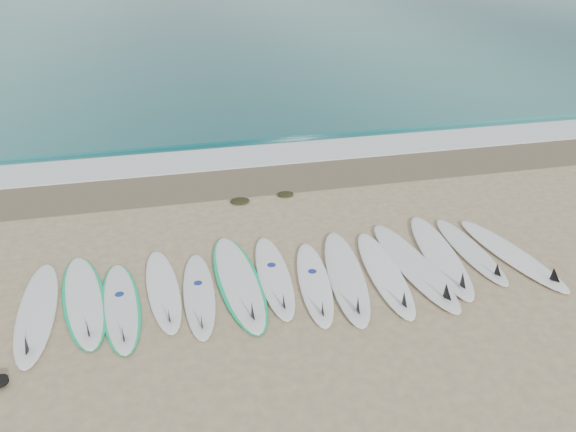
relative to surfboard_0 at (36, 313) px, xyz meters
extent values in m
plane|color=tan|center=(3.90, 0.08, -0.06)|extent=(120.00, 120.00, 0.00)
cube|color=#206667|center=(3.90, 32.58, -0.04)|extent=(120.00, 55.00, 0.03)
cube|color=brown|center=(3.90, 4.18, -0.05)|extent=(120.00, 1.80, 0.01)
cube|color=silver|center=(3.90, 5.58, -0.04)|extent=(120.00, 1.40, 0.04)
cube|color=#206667|center=(3.90, 7.08, -0.01)|extent=(120.00, 1.00, 0.10)
ellipsoid|color=white|center=(0.00, 0.08, -0.01)|extent=(0.66, 2.67, 0.09)
cone|color=black|center=(0.04, -0.89, 0.14)|extent=(0.24, 0.29, 0.28)
ellipsoid|color=white|center=(0.65, 0.24, -0.01)|extent=(0.96, 2.64, 0.08)
ellipsoid|color=#0BCA79|center=(0.65, 0.24, -0.02)|extent=(1.05, 2.68, 0.06)
cone|color=black|center=(0.80, -0.70, 0.14)|extent=(0.26, 0.31, 0.28)
ellipsoid|color=silver|center=(1.21, -0.06, -0.02)|extent=(0.70, 2.41, 0.08)
ellipsoid|color=#0BCA79|center=(1.21, -0.06, -0.02)|extent=(0.79, 2.43, 0.05)
cone|color=black|center=(1.28, -0.92, 0.12)|extent=(0.22, 0.27, 0.25)
cylinder|color=navy|center=(1.19, 0.17, 0.02)|extent=(0.15, 0.15, 0.01)
ellipsoid|color=white|center=(1.84, 0.24, -0.02)|extent=(0.68, 2.42, 0.08)
cone|color=black|center=(1.91, -0.63, 0.12)|extent=(0.22, 0.27, 0.25)
ellipsoid|color=white|center=(2.39, -0.02, -0.02)|extent=(0.56, 2.36, 0.08)
cone|color=black|center=(2.36, -0.87, 0.12)|extent=(0.21, 0.26, 0.25)
cylinder|color=navy|center=(2.39, 0.21, 0.02)|extent=(0.14, 0.14, 0.01)
ellipsoid|color=white|center=(3.04, 0.20, -0.01)|extent=(0.74, 2.87, 0.09)
ellipsoid|color=#0BCA79|center=(3.04, 0.20, -0.02)|extent=(0.84, 2.90, 0.07)
cone|color=black|center=(3.09, -0.84, 0.16)|extent=(0.26, 0.32, 0.30)
ellipsoid|color=white|center=(3.63, 0.22, -0.02)|extent=(0.62, 2.52, 0.08)
cone|color=black|center=(3.59, -0.69, 0.13)|extent=(0.22, 0.27, 0.27)
cylinder|color=navy|center=(3.64, 0.46, 0.03)|extent=(0.15, 0.15, 0.01)
ellipsoid|color=white|center=(4.23, -0.11, -0.02)|extent=(0.81, 2.46, 0.08)
cone|color=black|center=(4.11, -0.98, 0.12)|extent=(0.24, 0.28, 0.26)
cylinder|color=navy|center=(4.26, 0.12, 0.02)|extent=(0.16, 0.16, 0.01)
ellipsoid|color=white|center=(4.78, -0.04, -0.01)|extent=(0.99, 2.87, 0.09)
cone|color=black|center=(4.63, -1.06, 0.15)|extent=(0.28, 0.33, 0.30)
ellipsoid|color=white|center=(5.42, -0.11, -0.01)|extent=(0.74, 2.67, 0.09)
cone|color=black|center=(5.35, -1.07, 0.14)|extent=(0.24, 0.30, 0.28)
ellipsoid|color=white|center=(5.98, 0.00, -0.01)|extent=(0.77, 2.92, 0.09)
cone|color=black|center=(6.04, -1.05, 0.16)|extent=(0.26, 0.32, 0.31)
ellipsoid|color=white|center=(6.57, 0.20, -0.01)|extent=(0.95, 2.87, 0.09)
cone|color=black|center=(6.44, -0.82, 0.15)|extent=(0.28, 0.33, 0.30)
ellipsoid|color=silver|center=(7.16, 0.23, -0.02)|extent=(0.49, 2.35, 0.08)
cone|color=black|center=(7.17, -0.63, 0.12)|extent=(0.20, 0.25, 0.25)
ellipsoid|color=white|center=(7.79, -0.05, -0.01)|extent=(0.96, 2.68, 0.08)
cone|color=black|center=(7.95, -1.00, 0.14)|extent=(0.26, 0.31, 0.28)
ellipsoid|color=black|center=(3.50, 3.10, -0.02)|extent=(0.40, 0.31, 0.08)
ellipsoid|color=black|center=(4.50, 3.21, -0.02)|extent=(0.36, 0.28, 0.07)
cylinder|color=black|center=(-0.20, -1.41, 0.02)|extent=(0.20, 0.20, 0.06)
camera|label=1|loc=(2.13, -7.34, 5.10)|focal=35.00mm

